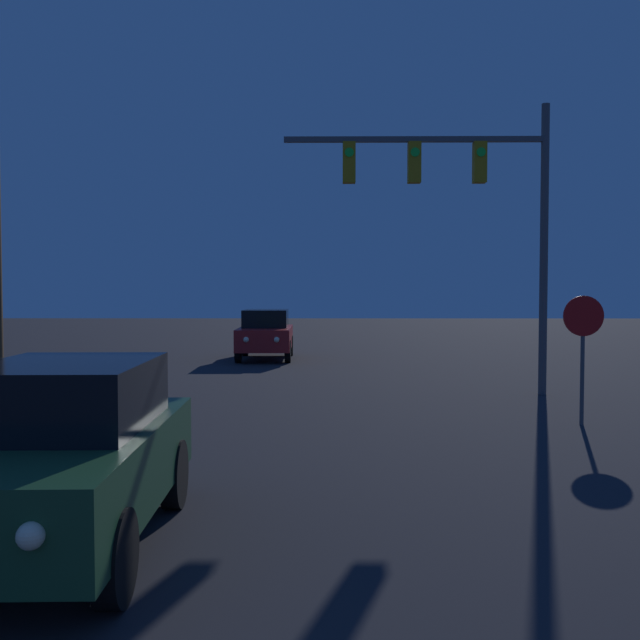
{
  "coord_description": "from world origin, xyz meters",
  "views": [
    {
      "loc": [
        0.12,
        0.63,
        2.33
      ],
      "look_at": [
        0.0,
        11.76,
        1.87
      ],
      "focal_mm": 40.0,
      "sensor_mm": 36.0,
      "label": 1
    }
  ],
  "objects_px": {
    "traffic_signal_mast": "(468,195)",
    "car_near": "(62,452)",
    "stop_sign": "(583,335)",
    "car_far": "(266,333)"
  },
  "relations": [
    {
      "from": "traffic_signal_mast",
      "to": "car_far",
      "type": "bearing_deg",
      "value": 122.5
    },
    {
      "from": "car_far",
      "to": "traffic_signal_mast",
      "type": "xyz_separation_m",
      "value": [
        5.23,
        -8.21,
        3.58
      ]
    },
    {
      "from": "stop_sign",
      "to": "traffic_signal_mast",
      "type": "bearing_deg",
      "value": 109.56
    },
    {
      "from": "traffic_signal_mast",
      "to": "car_near",
      "type": "bearing_deg",
      "value": -119.93
    },
    {
      "from": "car_near",
      "to": "stop_sign",
      "type": "height_order",
      "value": "stop_sign"
    },
    {
      "from": "stop_sign",
      "to": "car_far",
      "type": "bearing_deg",
      "value": 118.83
    },
    {
      "from": "car_near",
      "to": "traffic_signal_mast",
      "type": "height_order",
      "value": "traffic_signal_mast"
    },
    {
      "from": "traffic_signal_mast",
      "to": "stop_sign",
      "type": "xyz_separation_m",
      "value": [
        1.29,
        -3.64,
        -2.89
      ]
    },
    {
      "from": "stop_sign",
      "to": "car_near",
      "type": "bearing_deg",
      "value": -138.86
    },
    {
      "from": "car_near",
      "to": "car_far",
      "type": "height_order",
      "value": "same"
    }
  ]
}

